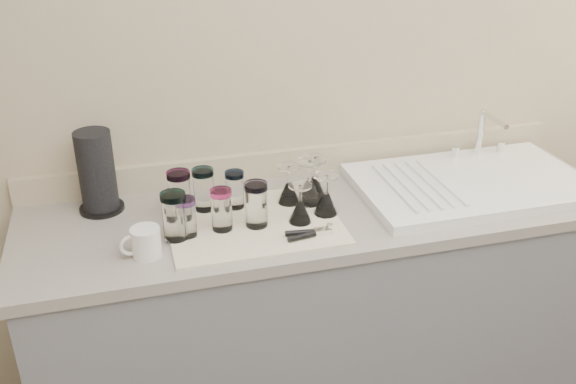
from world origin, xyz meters
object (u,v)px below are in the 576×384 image
object	(u,v)px
goblet_extra	(309,188)
tumbler_blue	(222,209)
can_opener	(310,233)
tumbler_magenta	(186,217)
goblet_front_right	(326,200)
goblet_back_right	(315,185)
tumbler_lavender	(256,204)
goblet_back_left	(289,190)
white_mug	(145,242)
paper_towel_roll	(97,173)
goblet_front_left	(300,209)
tumbler_teal	(180,193)
sink_unit	(471,183)
tumbler_purple	(235,189)
tumbler_cyan	(204,189)
tumbler_extra	(174,216)

from	to	relation	value
goblet_extra	tumbler_blue	bearing A→B (deg)	-162.28
can_opener	tumbler_magenta	bearing A→B (deg)	163.86
tumbler_magenta	goblet_front_right	distance (m)	0.46
goblet_back_right	tumbler_lavender	bearing A→B (deg)	-150.29
goblet_extra	goblet_back_right	bearing A→B (deg)	44.80
goblet_back_left	white_mug	size ratio (longest dim) A/B	1.05
goblet_back_left	can_opener	distance (m)	0.24
tumbler_magenta	goblet_back_left	bearing A→B (deg)	19.79
tumbler_blue	goblet_back_right	size ratio (longest dim) A/B	0.92
can_opener	paper_towel_roll	size ratio (longest dim) A/B	0.53
tumbler_magenta	goblet_front_left	distance (m)	0.36
tumbler_teal	goblet_back_right	bearing A→B (deg)	-0.29
goblet_front_left	can_opener	bearing A→B (deg)	-88.26
goblet_front_right	white_mug	xyz separation A→B (m)	(-0.59, -0.09, -0.01)
tumbler_magenta	white_mug	distance (m)	0.15
tumbler_magenta	can_opener	distance (m)	0.39
tumbler_blue	goblet_back_right	bearing A→B (deg)	20.42
sink_unit	tumbler_purple	distance (m)	0.86
tumbler_blue	goblet_front_left	bearing A→B (deg)	-4.53
tumbler_teal	tumbler_cyan	distance (m)	0.08
tumbler_blue	tumbler_extra	xyz separation A→B (m)	(-0.15, -0.02, 0.01)
tumbler_teal	tumbler_magenta	distance (m)	0.14
sink_unit	can_opener	distance (m)	0.69
tumbler_extra	can_opener	bearing A→B (deg)	-13.79
tumbler_extra	goblet_back_left	xyz separation A→B (m)	(0.40, 0.14, -0.03)
tumbler_cyan	goblet_extra	size ratio (longest dim) A/B	0.92
tumbler_cyan	tumbler_blue	xyz separation A→B (m)	(0.03, -0.15, -0.00)
goblet_extra	can_opener	size ratio (longest dim) A/B	1.05
tumbler_magenta	tumbler_extra	xyz separation A→B (m)	(-0.04, -0.01, 0.01)
tumbler_blue	can_opener	xyz separation A→B (m)	(0.25, -0.12, -0.06)
goblet_back_right	can_opener	size ratio (longest dim) A/B	1.00
sink_unit	tumbler_lavender	bearing A→B (deg)	-174.54
tumbler_extra	tumbler_lavender	bearing A→B (deg)	2.65
tumbler_teal	goblet_front_left	bearing A→B (deg)	-22.46
sink_unit	white_mug	distance (m)	1.18
goblet_back_left	paper_towel_roll	size ratio (longest dim) A/B	0.49
tumbler_magenta	white_mug	xyz separation A→B (m)	(-0.13, -0.07, -0.03)
tumbler_cyan	tumbler_magenta	distance (m)	0.18
tumbler_cyan	sink_unit	bearing A→B (deg)	-4.65
tumbler_extra	goblet_back_left	size ratio (longest dim) A/B	1.13
tumbler_magenta	tumbler_purple	bearing A→B (deg)	39.10
tumbler_purple	can_opener	xyz separation A→B (m)	(0.18, -0.25, -0.06)
tumbler_purple	can_opener	distance (m)	0.32
tumbler_magenta	goblet_back_left	world-z (taller)	goblet_back_left
tumbler_cyan	goblet_front_left	xyz separation A→B (m)	(0.28, -0.17, -0.03)
tumbler_teal	tumbler_extra	distance (m)	0.15
tumbler_lavender	goblet_back_right	xyz separation A→B (m)	(0.24, 0.13, -0.02)
goblet_back_left	goblet_front_left	world-z (taller)	goblet_back_left
goblet_back_right	can_opener	world-z (taller)	goblet_back_right
sink_unit	tumbler_blue	bearing A→B (deg)	-175.56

